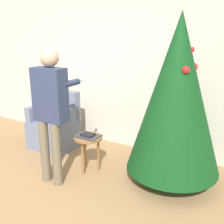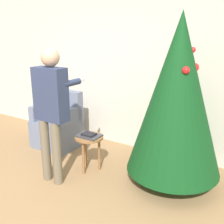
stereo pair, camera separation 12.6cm
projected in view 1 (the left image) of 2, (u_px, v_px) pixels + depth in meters
name	position (u px, v px, depth m)	size (l,w,h in m)	color
ground_plane	(23.00, 209.00, 2.99)	(14.00, 14.00, 0.00)	#99754C
wall_back	(117.00, 69.00, 4.46)	(8.00, 0.06, 2.70)	beige
christmas_tree	(176.00, 95.00, 3.26)	(1.21, 1.21, 2.19)	brown
armchair	(55.00, 127.00, 4.57)	(0.74, 0.61, 0.98)	slate
person_standing	(50.00, 105.00, 3.29)	(0.45, 0.57, 1.76)	#6B604C
side_stool	(88.00, 142.00, 3.73)	(0.41, 0.41, 0.53)	olive
laptop	(88.00, 136.00, 3.70)	(0.33, 0.25, 0.02)	#38383D
book	(88.00, 135.00, 3.70)	(0.19, 0.14, 0.02)	black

